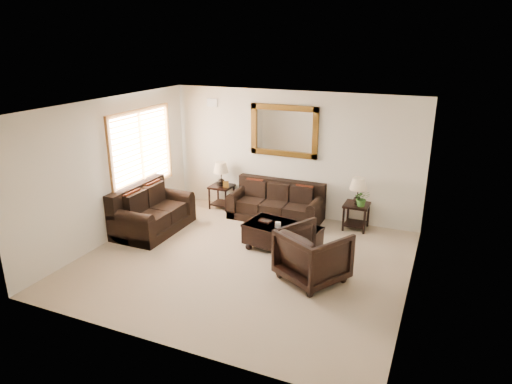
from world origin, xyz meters
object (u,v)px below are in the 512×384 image
at_px(armchair, 313,253).
at_px(end_table_left, 221,178).
at_px(sofa, 277,205).
at_px(loveseat, 151,214).
at_px(coffee_table, 282,235).
at_px(end_table_right, 357,196).

bearing_deg(armchair, end_table_left, -9.44).
bearing_deg(armchair, sofa, -26.75).
xyz_separation_m(loveseat, coffee_table, (2.75, 0.22, -0.05)).
bearing_deg(loveseat, sofa, -52.76).
bearing_deg(loveseat, coffee_table, -85.46).
height_order(sofa, loveseat, loveseat).
bearing_deg(loveseat, end_table_right, -65.78).
xyz_separation_m(end_table_left, coffee_table, (2.03, -1.49, -0.41)).
bearing_deg(armchair, loveseat, 19.77).
distance_m(sofa, end_table_left, 1.45).
xyz_separation_m(loveseat, end_table_left, (0.72, 1.71, 0.36)).
bearing_deg(coffee_table, armchair, -36.82).
relative_size(loveseat, armchair, 1.73).
height_order(coffee_table, armchair, armchair).
height_order(loveseat, end_table_left, end_table_left).
xyz_separation_m(end_table_left, end_table_right, (3.08, -0.00, 0.01)).
bearing_deg(end_table_right, sofa, -176.48).
height_order(end_table_right, armchair, end_table_right).
height_order(loveseat, armchair, armchair).
xyz_separation_m(sofa, coffee_table, (0.64, -1.39, -0.00)).
relative_size(loveseat, coffee_table, 1.13).
bearing_deg(end_table_right, loveseat, -155.78).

